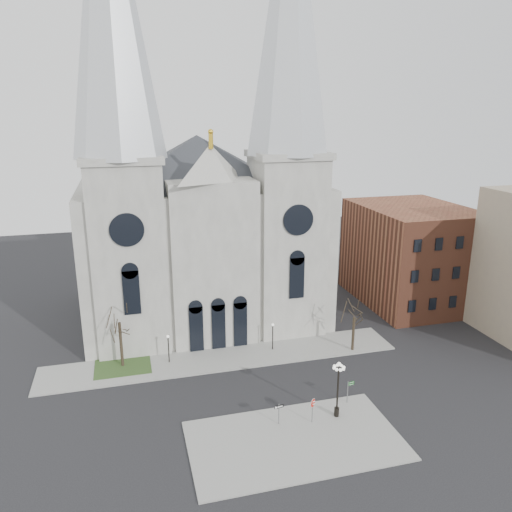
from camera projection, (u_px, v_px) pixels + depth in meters
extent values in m
plane|color=black|center=(246.00, 413.00, 46.28)|extent=(160.00, 160.00, 0.00)
cube|color=gray|center=(295.00, 440.00, 42.37)|extent=(18.00, 10.00, 0.14)
cube|color=gray|center=(223.00, 358.00, 56.45)|extent=(40.00, 6.00, 0.14)
cube|color=#2B471E|center=(123.00, 366.00, 54.65)|extent=(6.00, 5.00, 0.18)
cube|color=gray|center=(200.00, 248.00, 67.85)|extent=(30.00, 24.00, 18.00)
pyramid|color=#2D3035|center=(196.00, 135.00, 63.63)|extent=(33.00, 26.40, 6.00)
cube|color=gray|center=(129.00, 256.00, 57.05)|extent=(8.00, 8.00, 22.00)
cylinder|color=black|center=(127.00, 230.00, 52.17)|extent=(3.60, 0.30, 3.60)
cube|color=gray|center=(286.00, 245.00, 61.76)|extent=(8.00, 8.00, 22.00)
cone|color=#B9BEC2|center=(291.00, 5.00, 54.17)|extent=(9.92, 9.92, 32.00)
cylinder|color=black|center=(298.00, 220.00, 56.88)|extent=(3.60, 0.30, 3.60)
cube|color=gray|center=(213.00, 264.00, 58.37)|extent=(10.00, 5.00, 19.50)
pyramid|color=gray|center=(211.00, 162.00, 55.06)|extent=(11.00, 5.00, 4.00)
cube|color=brown|center=(411.00, 254.00, 72.15)|extent=(14.00, 18.00, 14.00)
cylinder|color=black|center=(121.00, 345.00, 53.93)|extent=(0.32, 0.32, 5.25)
cylinder|color=black|center=(353.00, 334.00, 57.75)|extent=(0.32, 0.32, 4.20)
cylinder|color=black|center=(169.00, 350.00, 54.99)|extent=(0.12, 0.12, 3.00)
sphere|color=white|center=(168.00, 336.00, 54.54)|extent=(0.32, 0.32, 0.32)
cylinder|color=black|center=(273.00, 337.00, 57.96)|extent=(0.12, 0.12, 3.00)
sphere|color=white|center=(273.00, 325.00, 57.51)|extent=(0.32, 0.32, 0.32)
cylinder|color=slate|center=(312.00, 411.00, 44.41)|extent=(0.09, 0.09, 2.32)
cylinder|color=red|center=(313.00, 403.00, 44.18)|extent=(0.77, 0.30, 0.81)
cylinder|color=white|center=(313.00, 403.00, 44.18)|extent=(0.83, 0.30, 0.87)
cube|color=white|center=(313.00, 402.00, 44.14)|extent=(0.43, 0.17, 0.10)
cube|color=white|center=(313.00, 404.00, 44.22)|extent=(0.48, 0.19, 0.10)
cylinder|color=black|center=(338.00, 393.00, 44.98)|extent=(0.17, 0.17, 4.82)
cylinder|color=black|center=(337.00, 412.00, 45.54)|extent=(0.46, 0.46, 0.84)
sphere|color=white|center=(339.00, 364.00, 44.16)|extent=(0.34, 0.34, 0.34)
cylinder|color=slate|center=(279.00, 414.00, 44.20)|extent=(0.09, 0.09, 2.02)
cube|color=black|center=(279.00, 406.00, 43.98)|extent=(0.88, 0.16, 0.29)
cylinder|color=slate|center=(348.00, 392.00, 47.43)|extent=(0.09, 0.09, 2.24)
cube|color=#0C5713|center=(351.00, 382.00, 47.30)|extent=(0.63, 0.14, 0.15)
cube|color=#0C5713|center=(351.00, 384.00, 47.36)|extent=(0.63, 0.14, 0.15)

